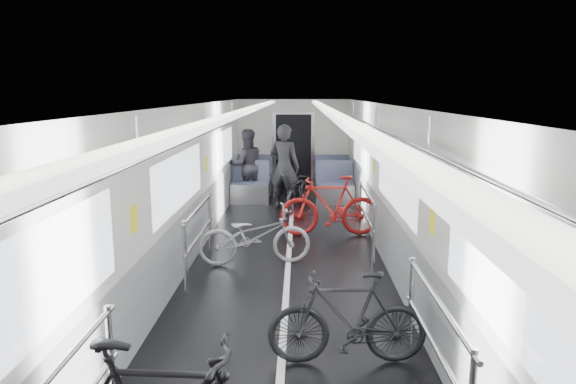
% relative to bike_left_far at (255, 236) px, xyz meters
% --- Properties ---
extents(car_shell, '(3.02, 14.01, 2.41)m').
position_rel_bike_left_far_xyz_m(car_shell, '(0.51, 1.19, 0.68)').
color(car_shell, black).
rests_on(car_shell, ground).
extents(bike_left_far, '(1.78, 0.89, 0.89)m').
position_rel_bike_left_far_xyz_m(bike_left_far, '(0.00, 0.00, 0.00)').
color(bike_left_far, '#999A9E').
rests_on(bike_left_far, floor).
extents(bike_right_near, '(1.56, 0.51, 0.92)m').
position_rel_bike_left_far_xyz_m(bike_right_near, '(1.14, -2.90, 0.01)').
color(bike_right_near, black).
rests_on(bike_right_near, floor).
extents(bike_right_far, '(1.88, 0.65, 1.11)m').
position_rel_bike_left_far_xyz_m(bike_right_far, '(1.23, 1.62, 0.11)').
color(bike_right_far, '#AC1715').
rests_on(bike_right_far, floor).
extents(bike_aisle, '(0.95, 1.72, 0.86)m').
position_rel_bike_left_far_xyz_m(bike_aisle, '(0.64, 3.68, -0.02)').
color(bike_aisle, black).
rests_on(bike_aisle, floor).
extents(person_standing, '(0.80, 0.66, 1.90)m').
position_rel_bike_left_far_xyz_m(person_standing, '(0.33, 3.78, 0.50)').
color(person_standing, black).
rests_on(person_standing, floor).
extents(person_seated, '(0.99, 0.87, 1.72)m').
position_rel_bike_left_far_xyz_m(person_seated, '(-0.60, 4.73, 0.41)').
color(person_seated, '#2C2931').
rests_on(person_seated, floor).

